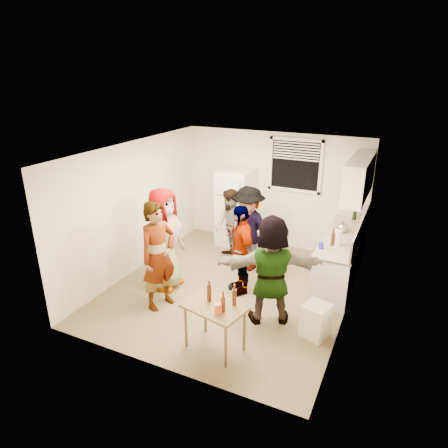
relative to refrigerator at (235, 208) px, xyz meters
The scene contains 23 objects.
room 2.20m from the refrigerator, 68.25° to the right, with size 4.00×4.50×2.50m, color silver, non-canonical shape.
window 1.60m from the refrigerator, 15.38° to the left, with size 1.12×0.10×1.06m, color white, non-canonical shape.
refrigerator is the anchor object (origin of this frame).
counter_lower 2.59m from the refrigerator, 16.59° to the right, with size 0.60×2.20×0.86m, color white.
countertop 2.56m from the refrigerator, 16.59° to the right, with size 0.64×2.22×0.04m, color #BDB099.
backsplash 2.84m from the refrigerator, 14.94° to the right, with size 0.03×2.20×0.36m, color #B7B2A7.
upper_cabinets 2.85m from the refrigerator, 11.61° to the right, with size 0.34×1.60×0.70m, color white.
kettle 2.46m from the refrigerator, 12.72° to the right, with size 0.25×0.21×0.21m, color silver, non-canonical shape.
paper_towel 2.70m from the refrigerator, 25.84° to the right, with size 0.13×0.13×0.27m, color white.
wine_bottle 2.51m from the refrigerator, ahead, with size 0.08×0.08×0.30m, color black.
beer_bottle_counter 2.65m from the refrigerator, 27.43° to the right, with size 0.06×0.06×0.23m, color #47230C.
blue_cup 2.63m from the refrigerator, 32.96° to the right, with size 0.09×0.09×0.12m, color #2F28DA.
picture_frame 2.68m from the refrigerator, ahead, with size 0.02×0.18×0.15m, color yellow.
trash_bin 3.60m from the refrigerator, 46.49° to the right, with size 0.35×0.35×0.52m, color white.
serving_table 3.78m from the refrigerator, 70.44° to the right, with size 0.83×0.56×0.70m, color brown, non-canonical shape.
beer_bottle_table 3.64m from the refrigerator, 66.27° to the right, with size 0.06×0.06×0.23m, color #47230C.
red_cup 3.84m from the refrigerator, 69.41° to the right, with size 0.10×0.10×0.13m, color #C74720.
guest_grey 2.46m from the refrigerator, 98.88° to the right, with size 0.90×1.85×0.59m, color #9A9A9A.
guest_stripe 2.98m from the refrigerator, 91.62° to the right, with size 0.66×1.82×0.44m, color #141933.
guest_back_left 1.22m from the refrigerator, 72.31° to the right, with size 0.73×1.51×0.57m, color brown.
guest_back_right 1.50m from the refrigerator, 54.29° to the right, with size 1.09×1.68×0.62m, color #39383D.
guest_black 2.25m from the refrigerator, 63.46° to the right, with size 0.95×1.61×0.39m, color black.
guest_orange 3.12m from the refrigerator, 55.66° to the right, with size 1.62×1.75×0.52m, color #E19A55.
Camera 1 is at (2.59, -5.74, 3.72)m, focal length 32.00 mm.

